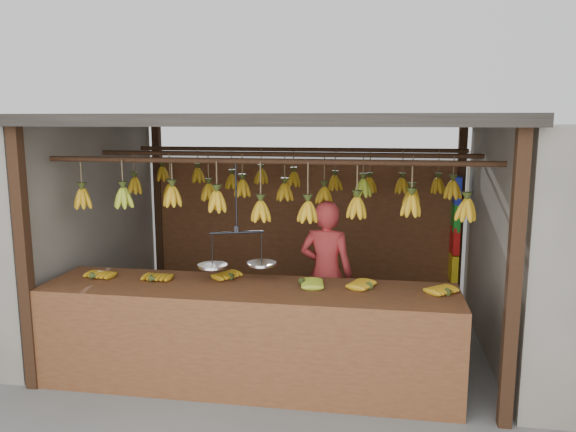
# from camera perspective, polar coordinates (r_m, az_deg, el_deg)

# --- Properties ---
(ground) EXTENTS (80.00, 80.00, 0.00)m
(ground) POSITION_cam_1_polar(r_m,az_deg,el_deg) (6.29, -0.45, -12.22)
(ground) COLOR #5B5B57
(stall) EXTENTS (4.30, 3.30, 2.40)m
(stall) POSITION_cam_1_polar(r_m,az_deg,el_deg) (6.17, 0.04, 6.20)
(stall) COLOR black
(stall) RESTS_ON ground
(counter) EXTENTS (3.71, 0.84, 0.96)m
(counter) POSITION_cam_1_polar(r_m,az_deg,el_deg) (4.94, -4.35, -9.71)
(counter) COLOR #5A321A
(counter) RESTS_ON ground
(hanging_bananas) EXTENTS (3.62, 2.26, 0.39)m
(hanging_bananas) POSITION_cam_1_polar(r_m,az_deg,el_deg) (5.88, -0.48, 2.58)
(hanging_bananas) COLOR #B58213
(hanging_bananas) RESTS_ON ground
(balance_scale) EXTENTS (0.67, 0.40, 0.95)m
(balance_scale) POSITION_cam_1_polar(r_m,az_deg,el_deg) (5.06, -5.19, -4.35)
(balance_scale) COLOR black
(balance_scale) RESTS_ON ground
(vendor) EXTENTS (0.61, 0.44, 1.54)m
(vendor) POSITION_cam_1_polar(r_m,az_deg,el_deg) (5.90, 3.89, -5.83)
(vendor) COLOR #BF3333
(vendor) RESTS_ON ground
(bag_bundles) EXTENTS (0.08, 0.26, 1.32)m
(bag_bundles) POSITION_cam_1_polar(r_m,az_deg,el_deg) (7.29, 16.62, -1.28)
(bag_bundles) COLOR #1426BF
(bag_bundles) RESTS_ON ground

